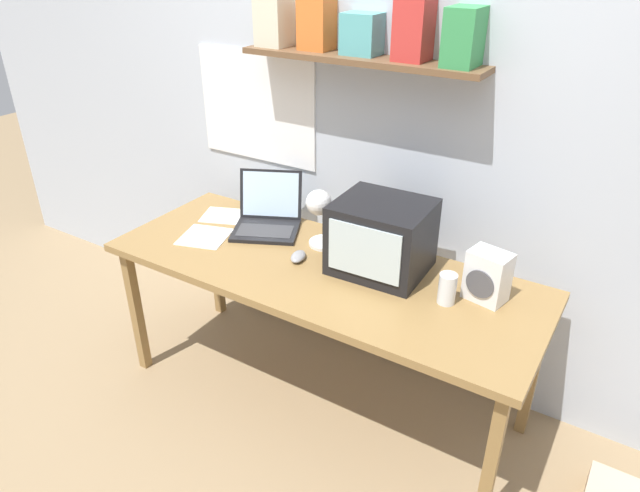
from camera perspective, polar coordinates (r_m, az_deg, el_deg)
The scene contains 11 objects.
ground_plane at distance 2.87m, azimuth -0.00°, elevation -14.65°, with size 12.00×12.00×0.00m, color #957A57.
back_wall at distance 2.59m, azimuth 5.65°, elevation 13.74°, with size 5.60×0.24×2.60m.
corner_desk at distance 2.46m, azimuth -0.00°, elevation -3.19°, with size 1.90×0.71×0.73m.
crt_monitor at distance 2.36m, azimuth 6.18°, elevation 0.91°, with size 0.39×0.35×0.30m.
laptop at distance 2.75m, azimuth -5.23°, elevation 3.14°, with size 0.41×0.41×0.25m.
desk_lamp at distance 2.48m, azimuth 0.02°, elevation 3.54°, with size 0.15×0.20×0.29m.
juice_glass at distance 2.23m, azimuth 12.59°, elevation -4.32°, with size 0.07×0.07×0.12m.
space_heater at distance 2.26m, azimuth 16.41°, elevation -2.92°, with size 0.17×0.14×0.20m.
computer_mouse at distance 2.48m, azimuth -2.21°, elevation -1.07°, with size 0.09×0.12×0.03m.
loose_paper_near_monitor at distance 2.72m, azimuth -11.47°, elevation 0.93°, with size 0.27×0.27×0.00m.
open_notebook at distance 2.91m, azimuth -9.31°, elevation 2.98°, with size 0.29×0.26×0.00m.
Camera 1 is at (1.11, -1.77, 1.96)m, focal length 32.00 mm.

